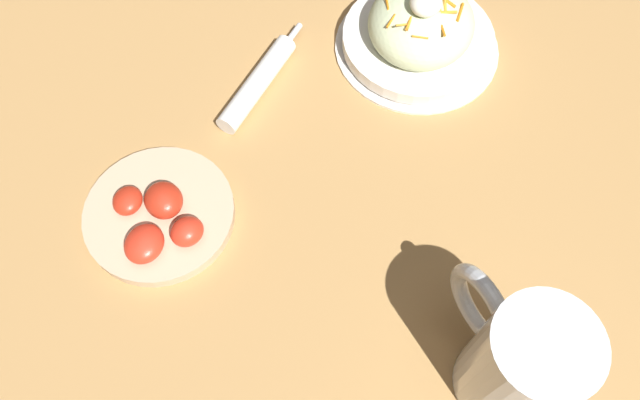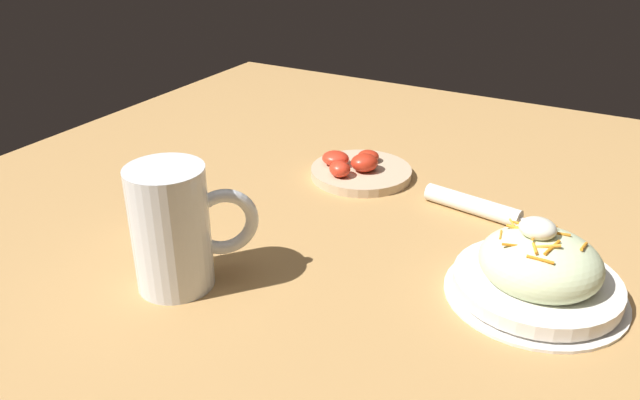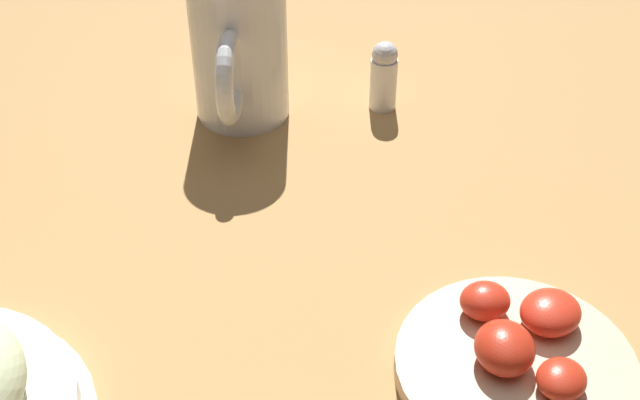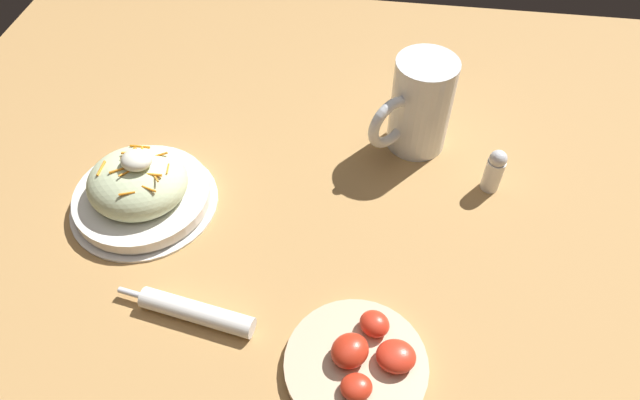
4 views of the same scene
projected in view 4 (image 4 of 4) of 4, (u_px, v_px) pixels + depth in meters
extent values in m
plane|color=#B2844C|center=(308.00, 260.00, 0.79)|extent=(1.43, 1.43, 0.00)
cylinder|color=white|center=(145.00, 202.00, 0.86)|extent=(0.22, 0.22, 0.01)
cylinder|color=white|center=(143.00, 196.00, 0.85)|extent=(0.20, 0.20, 0.02)
ellipsoid|color=beige|center=(138.00, 183.00, 0.82)|extent=(0.15, 0.14, 0.08)
cylinder|color=orange|center=(160.00, 155.00, 0.82)|extent=(0.02, 0.01, 0.01)
cylinder|color=orange|center=(142.00, 151.00, 0.82)|extent=(0.01, 0.02, 0.00)
cylinder|color=orange|center=(118.00, 170.00, 0.79)|extent=(0.02, 0.01, 0.01)
cylinder|color=orange|center=(155.00, 177.00, 0.79)|extent=(0.02, 0.02, 0.01)
cylinder|color=orange|center=(140.00, 147.00, 0.83)|extent=(0.03, 0.00, 0.00)
cylinder|color=orange|center=(168.00, 169.00, 0.80)|extent=(0.01, 0.02, 0.00)
cylinder|color=orange|center=(149.00, 189.00, 0.78)|extent=(0.02, 0.01, 0.01)
cylinder|color=orange|center=(127.00, 193.00, 0.77)|extent=(0.02, 0.01, 0.00)
cylinder|color=orange|center=(140.00, 160.00, 0.80)|extent=(0.00, 0.03, 0.01)
cylinder|color=orange|center=(132.00, 153.00, 0.81)|extent=(0.03, 0.01, 0.01)
cylinder|color=orange|center=(129.00, 153.00, 0.81)|extent=(0.01, 0.03, 0.01)
cylinder|color=orange|center=(101.00, 168.00, 0.80)|extent=(0.01, 0.03, 0.01)
cylinder|color=orange|center=(127.00, 172.00, 0.78)|extent=(0.02, 0.02, 0.01)
cylinder|color=orange|center=(154.00, 175.00, 0.79)|extent=(0.02, 0.00, 0.00)
ellipsoid|color=white|center=(136.00, 160.00, 0.79)|extent=(0.04, 0.04, 0.02)
cylinder|color=white|center=(421.00, 105.00, 0.89)|extent=(0.10, 0.10, 0.16)
cylinder|color=#B76B14|center=(418.00, 120.00, 0.91)|extent=(0.09, 0.09, 0.09)
cylinder|color=white|center=(423.00, 94.00, 0.87)|extent=(0.09, 0.09, 0.01)
torus|color=white|center=(391.00, 123.00, 0.86)|extent=(0.07, 0.08, 0.09)
cylinder|color=white|center=(197.00, 312.00, 0.72)|extent=(0.16, 0.05, 0.03)
cylinder|color=silver|center=(131.00, 293.00, 0.74)|extent=(0.04, 0.01, 0.01)
cylinder|color=#D1B28E|center=(356.00, 365.00, 0.68)|extent=(0.18, 0.18, 0.02)
ellipsoid|color=red|center=(356.00, 387.00, 0.64)|extent=(0.04, 0.04, 0.02)
ellipsoid|color=red|center=(374.00, 324.00, 0.69)|extent=(0.05, 0.05, 0.03)
ellipsoid|color=red|center=(350.00, 351.00, 0.67)|extent=(0.06, 0.06, 0.03)
ellipsoid|color=red|center=(396.00, 356.00, 0.67)|extent=(0.05, 0.04, 0.02)
cylinder|color=white|center=(493.00, 175.00, 0.86)|extent=(0.03, 0.03, 0.06)
sphere|color=silver|center=(498.00, 159.00, 0.84)|extent=(0.03, 0.03, 0.03)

